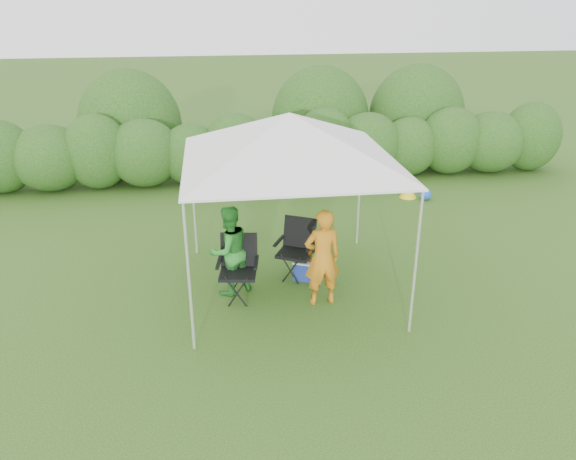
{
  "coord_description": "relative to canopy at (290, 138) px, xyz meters",
  "views": [
    {
      "loc": [
        -1.11,
        -7.42,
        4.45
      ],
      "look_at": [
        -0.04,
        0.4,
        1.05
      ],
      "focal_mm": 35.0,
      "sensor_mm": 36.0,
      "label": 1
    }
  ],
  "objects": [
    {
      "name": "lawn_toy",
      "position": [
        3.4,
        3.79,
        -2.31
      ],
      "size": [
        0.66,
        0.55,
        0.33
      ],
      "color": "yellow",
      "rests_on": "ground"
    },
    {
      "name": "woman",
      "position": [
        -0.95,
        -0.02,
        -1.74
      ],
      "size": [
        0.88,
        0.81,
        1.45
      ],
      "primitive_type": "imported",
      "rotation": [
        0.0,
        0.0,
        3.63
      ],
      "color": "#2B832C",
      "rests_on": "ground"
    },
    {
      "name": "chair_left",
      "position": [
        -0.82,
        -0.17,
        -1.9
      ],
      "size": [
        0.68,
        0.64,
        1.0
      ],
      "rotation": [
        0.0,
        0.0,
        -0.15
      ],
      "color": "black",
      "rests_on": "ground"
    },
    {
      "name": "chair_right",
      "position": [
        0.18,
        0.42,
        -1.91
      ],
      "size": [
        0.75,
        0.74,
        0.98
      ],
      "rotation": [
        0.0,
        0.0,
        -0.47
      ],
      "color": "black",
      "rests_on": "ground"
    },
    {
      "name": "ground",
      "position": [
        0.0,
        -0.5,
        -2.46
      ],
      "size": [
        70.0,
        70.0,
        0.0
      ],
      "primitive_type": "plane",
      "color": "#375D1D"
    },
    {
      "name": "cooler",
      "position": [
        0.31,
        0.25,
        -2.29
      ],
      "size": [
        0.48,
        0.42,
        0.33
      ],
      "rotation": [
        0.0,
        0.0,
        -0.41
      ],
      "color": "navy",
      "rests_on": "ground"
    },
    {
      "name": "canopy",
      "position": [
        0.0,
        0.0,
        0.0
      ],
      "size": [
        3.1,
        3.1,
        2.83
      ],
      "color": "silver",
      "rests_on": "ground"
    },
    {
      "name": "bottle",
      "position": [
        0.37,
        0.21,
        -2.01
      ],
      "size": [
        0.07,
        0.07,
        0.25
      ],
      "primitive_type": "cylinder",
      "color": "#592D0C",
      "rests_on": "cooler"
    },
    {
      "name": "hedge",
      "position": [
        0.1,
        5.5,
        -1.63
      ],
      "size": [
        15.81,
        1.53,
        1.8
      ],
      "color": "#2B551A",
      "rests_on": "ground"
    },
    {
      "name": "man",
      "position": [
        0.42,
        -0.54,
        -1.7
      ],
      "size": [
        0.59,
        0.42,
        1.53
      ],
      "primitive_type": "imported",
      "rotation": [
        0.0,
        0.0,
        3.25
      ],
      "color": "orange",
      "rests_on": "ground"
    }
  ]
}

